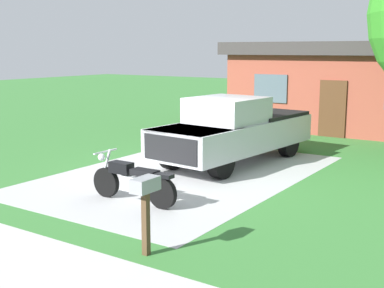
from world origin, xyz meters
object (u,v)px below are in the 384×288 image
object	(u,v)px
mailbox	(145,195)
neighbor_house	(354,85)
motorcycle	(132,181)
pickup_truck	(236,129)

from	to	relation	value
mailbox	neighbor_house	distance (m)	15.14
motorcycle	mailbox	world-z (taller)	mailbox
pickup_truck	mailbox	size ratio (longest dim) A/B	4.58
motorcycle	mailbox	bearing A→B (deg)	-45.61
motorcycle	pickup_truck	bearing A→B (deg)	91.56
pickup_truck	neighbor_house	distance (m)	8.37
motorcycle	mailbox	distance (m)	2.93
motorcycle	pickup_truck	distance (m)	4.75
motorcycle	neighbor_house	distance (m)	13.09
pickup_truck	mailbox	xyz separation A→B (m)	(2.15, -6.79, 0.03)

